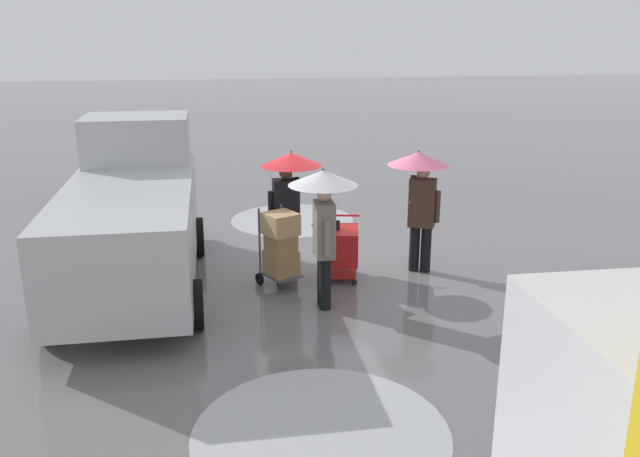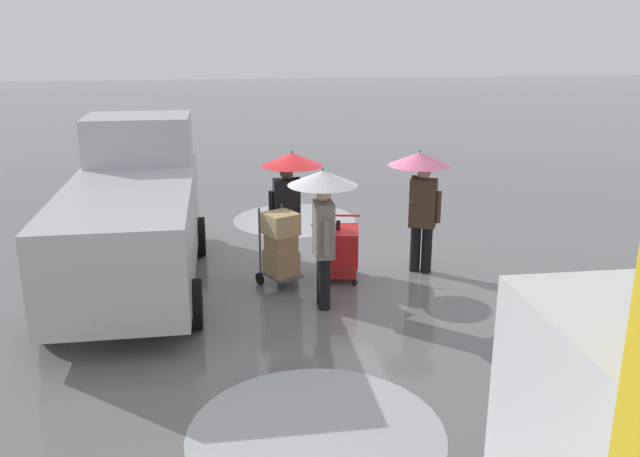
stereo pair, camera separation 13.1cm
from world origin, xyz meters
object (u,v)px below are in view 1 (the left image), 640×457
at_px(hand_dolly_boxes, 281,245).
at_px(pedestrian_black_side, 289,184).
at_px(cargo_van_parked_right, 132,216).
at_px(pedestrian_pink_side, 420,184).
at_px(shopping_cart_vendor, 342,247).
at_px(pedestrian_white_side, 324,206).

distance_m(hand_dolly_boxes, pedestrian_black_side, 1.12).
distance_m(cargo_van_parked_right, pedestrian_black_side, 2.63).
bearing_deg(pedestrian_pink_side, pedestrian_black_side, -7.29).
relative_size(cargo_van_parked_right, pedestrian_black_side, 2.49).
bearing_deg(shopping_cart_vendor, pedestrian_white_side, 65.08).
xyz_separation_m(shopping_cart_vendor, hand_dolly_boxes, (1.06, 0.21, 0.16)).
xyz_separation_m(hand_dolly_boxes, pedestrian_pink_side, (-2.44, -0.40, 0.85)).
xyz_separation_m(shopping_cart_vendor, pedestrian_white_side, (0.50, 1.07, 1.02)).
bearing_deg(pedestrian_black_side, shopping_cart_vendor, 150.79).
bearing_deg(pedestrian_pink_side, pedestrian_white_side, 33.86).
xyz_separation_m(pedestrian_pink_side, pedestrian_white_side, (1.87, 1.25, 0.01)).
xyz_separation_m(cargo_van_parked_right, hand_dolly_boxes, (-2.36, 0.47, -0.46)).
bearing_deg(cargo_van_parked_right, pedestrian_white_side, 155.65).
xyz_separation_m(pedestrian_pink_side, pedestrian_black_side, (2.21, -0.28, 0.01)).
height_order(cargo_van_parked_right, pedestrian_pink_side, cargo_van_parked_right).
height_order(shopping_cart_vendor, pedestrian_black_side, pedestrian_black_side).
xyz_separation_m(cargo_van_parked_right, pedestrian_pink_side, (-4.80, 0.07, 0.39)).
relative_size(shopping_cart_vendor, pedestrian_pink_side, 0.49).
relative_size(hand_dolly_boxes, pedestrian_pink_side, 0.61).
distance_m(shopping_cart_vendor, hand_dolly_boxes, 1.10).
xyz_separation_m(cargo_van_parked_right, pedestrian_white_side, (-2.93, 1.33, 0.41)).
distance_m(hand_dolly_boxes, pedestrian_pink_side, 2.61).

